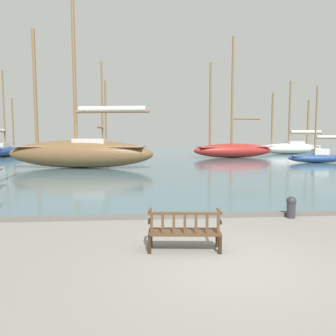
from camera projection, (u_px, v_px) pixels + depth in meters
ground_plane at (229, 264)px, 6.53m from camera, size 160.00×160.00×0.00m
harbor_water at (152, 154)px, 50.18m from camera, size 100.00×80.00×0.08m
quay_edge_kerb at (196, 216)px, 10.34m from camera, size 40.00×0.30×0.12m
park_bench at (184, 230)px, 7.26m from camera, size 1.64×0.67×0.92m
sailboat_outer_starboard at (317, 156)px, 31.66m from camera, size 5.51×2.18×7.34m
sailboat_centre_channel at (103, 149)px, 41.65m from camera, size 2.99×11.15×11.97m
sailboat_far_starboard at (233, 149)px, 39.61m from camera, size 10.17×3.81×14.27m
sailboat_outer_port at (5, 150)px, 41.67m from camera, size 2.81×9.15×10.82m
sailboat_mid_starboard at (291, 147)px, 48.63m from camera, size 11.52×3.19×10.66m
sailboat_distant_harbor at (80, 151)px, 26.22m from camera, size 12.16×4.68×14.06m
mooring_bollard at (291, 206)px, 10.25m from camera, size 0.30×0.30×0.69m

